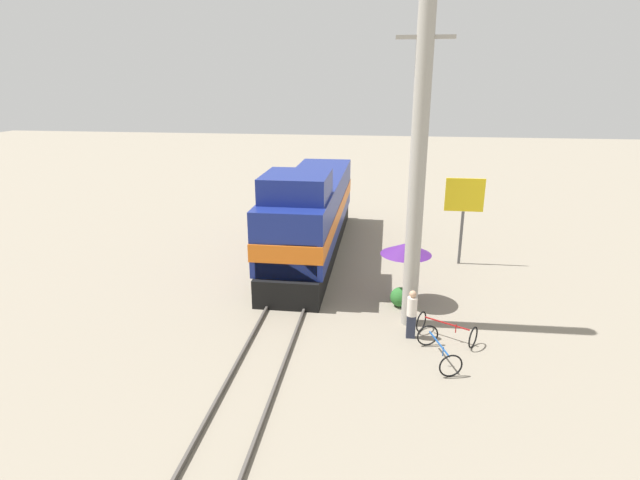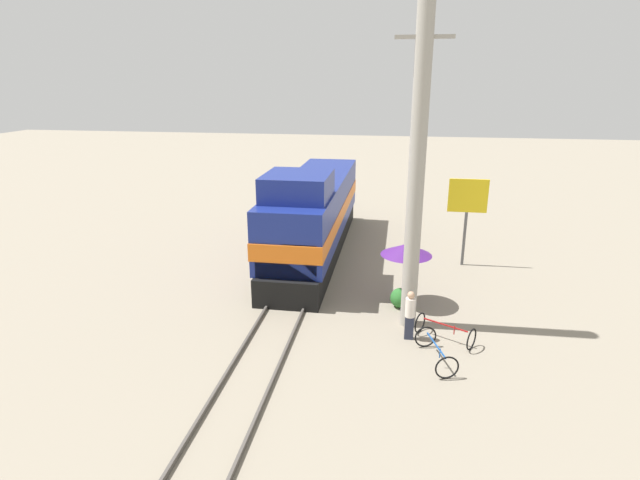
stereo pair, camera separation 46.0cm
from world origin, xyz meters
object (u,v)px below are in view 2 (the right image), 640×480
object	(u,v)px
vendor_umbrella	(406,249)
bicycle	(445,330)
bicycle_spare	(436,351)
billboard_sign	(467,202)
locomotive	(313,215)
utility_pole	(417,172)
person_bystander	(410,313)

from	to	relation	value
vendor_umbrella	bicycle	xyz separation A→B (m)	(1.36, -2.74, -1.86)
bicycle_spare	billboard_sign	bearing A→B (deg)	61.69
locomotive	bicycle	bearing A→B (deg)	-53.20
locomotive	billboard_sign	world-z (taller)	locomotive
vendor_umbrella	bicycle_spare	bearing A→B (deg)	-76.76
bicycle_spare	locomotive	bearing A→B (deg)	103.39
locomotive	vendor_umbrella	bearing A→B (deg)	-48.48
utility_pole	vendor_umbrella	size ratio (longest dim) A/B	4.43
locomotive	person_bystander	xyz separation A→B (m)	(4.63, -7.82, -1.10)
locomotive	utility_pole	bearing A→B (deg)	-55.65
utility_pole	bicycle_spare	size ratio (longest dim) A/B	5.38
bicycle_spare	vendor_umbrella	bearing A→B (deg)	86.01
utility_pole	billboard_sign	xyz separation A→B (m)	(2.58, 6.50, -2.45)
person_bystander	bicycle	xyz separation A→B (m)	(1.19, 0.04, -0.56)
bicycle	utility_pole	bearing A→B (deg)	78.74
utility_pole	person_bystander	size ratio (longest dim) A/B	6.32
utility_pole	bicycle	size ratio (longest dim) A/B	5.41
locomotive	person_bystander	size ratio (longest dim) A/B	7.88
person_bystander	bicycle	bearing A→B (deg)	2.03
locomotive	bicycle_spare	distance (m)	10.80
vendor_umbrella	bicycle	world-z (taller)	vendor_umbrella
vendor_umbrella	person_bystander	world-z (taller)	vendor_umbrella
person_bystander	bicycle_spare	distance (m)	1.68
billboard_sign	bicycle	xyz separation A→B (m)	(-1.37, -7.53, -2.66)
billboard_sign	vendor_umbrella	bearing A→B (deg)	-119.64
vendor_umbrella	billboard_sign	size ratio (longest dim) A/B	0.60
locomotive	bicycle	world-z (taller)	locomotive
locomotive	billboard_sign	distance (m)	7.26
utility_pole	person_bystander	distance (m)	4.68
utility_pole	locomotive	bearing A→B (deg)	124.35
utility_pole	person_bystander	bearing A→B (deg)	-88.64
billboard_sign	bicycle_spare	xyz separation A→B (m)	(-1.75, -8.94, -2.66)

